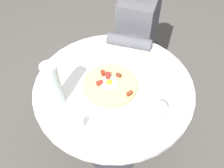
% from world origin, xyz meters
% --- Properties ---
extents(ground_plane, '(6.00, 6.00, 0.00)m').
position_xyz_m(ground_plane, '(0.00, 0.00, 0.00)').
color(ground_plane, '#4C4742').
extents(dining_table, '(0.82, 0.82, 0.75)m').
position_xyz_m(dining_table, '(0.00, 0.00, 0.57)').
color(dining_table, silver).
rests_on(dining_table, ground_plane).
extents(person_seated, '(0.51, 0.28, 1.14)m').
position_xyz_m(person_seated, '(-0.59, -0.02, 0.51)').
color(person_seated, '#2D2D33').
rests_on(person_seated, ground_plane).
extents(pizza_plate, '(0.33, 0.33, 0.01)m').
position_xyz_m(pizza_plate, '(0.02, -0.01, 0.75)').
color(pizza_plate, silver).
rests_on(pizza_plate, dining_table).
extents(breakfast_pizza, '(0.27, 0.27, 0.05)m').
position_xyz_m(breakfast_pizza, '(0.02, -0.01, 0.77)').
color(breakfast_pizza, '#DDB46F').
rests_on(breakfast_pizza, pizza_plate).
extents(bread_plate, '(0.18, 0.18, 0.01)m').
position_xyz_m(bread_plate, '(-0.14, 0.22, 0.75)').
color(bread_plate, silver).
rests_on(bread_plate, dining_table).
extents(napkin, '(0.21, 0.22, 0.00)m').
position_xyz_m(napkin, '(-0.26, 0.06, 0.75)').
color(napkin, white).
rests_on(napkin, dining_table).
extents(fork, '(0.10, 0.16, 0.00)m').
position_xyz_m(fork, '(-0.24, 0.07, 0.75)').
color(fork, silver).
rests_on(fork, napkin).
extents(knife, '(0.10, 0.16, 0.00)m').
position_xyz_m(knife, '(-0.27, 0.05, 0.75)').
color(knife, silver).
rests_on(knife, napkin).
extents(water_glass, '(0.07, 0.07, 0.10)m').
position_xyz_m(water_glass, '(0.13, 0.25, 0.80)').
color(water_glass, silver).
rests_on(water_glass, dining_table).
extents(water_bottle, '(0.07, 0.07, 0.25)m').
position_xyz_m(water_bottle, '(0.18, -0.23, 0.87)').
color(water_bottle, silver).
rests_on(water_bottle, dining_table).
extents(salt_shaker, '(0.03, 0.03, 0.06)m').
position_xyz_m(salt_shaker, '(0.28, -0.06, 0.78)').
color(salt_shaker, white).
rests_on(salt_shaker, dining_table).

